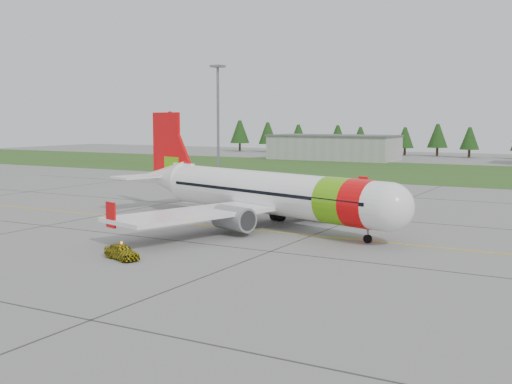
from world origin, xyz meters
The scene contains 9 objects.
ground centered at (0.00, 0.00, 0.00)m, with size 320.00×320.00×0.00m, color gray.
aircraft centered at (3.53, 10.91, 3.23)m, with size 35.96×34.00×11.20m.
follow_me_car centered at (1.61, -7.93, 1.71)m, with size 1.38×1.17×3.42m, color #D3C20B.
service_van centered at (-40.42, 54.45, 2.03)m, with size 1.41×1.34×4.06m, color silver.
grass_strip centered at (0.00, 82.00, 0.01)m, with size 320.00×50.00×0.03m, color #30561E.
taxi_guideline centered at (0.00, 8.00, 0.01)m, with size 120.00×0.25×0.02m, color gold.
hangar_west centered at (-30.00, 110.00, 3.00)m, with size 32.00×14.00×6.00m, color #A8A8A3.
floodlight_mast centered at (-32.00, 58.00, 10.00)m, with size 0.50×0.50×20.00m, color slate.
treeline centered at (0.00, 138.00, 5.00)m, with size 160.00×8.00×10.00m, color #1C3F14, non-canonical shape.
Camera 1 is at (33.37, -44.07, 10.43)m, focal length 45.00 mm.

